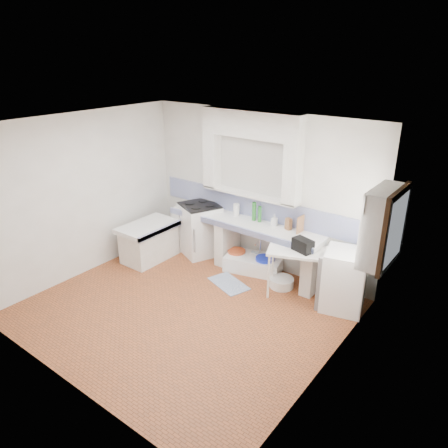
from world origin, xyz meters
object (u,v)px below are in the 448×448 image
Objects in this scene: fridge at (344,280)px; side_table at (297,273)px; sink at (254,264)px; stove at (200,230)px.

side_table is at bearing 173.48° from fridge.
sink is 1.04× the size of side_table.
sink is at bearing 142.31° from side_table.
stove reaches higher than fridge.
side_table is 0.75m from fridge.
stove reaches higher than side_table.
stove is 2.26m from side_table.
side_table is 1.01× the size of fridge.
stove is 1.01× the size of side_table.
stove is 1.29m from sink.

